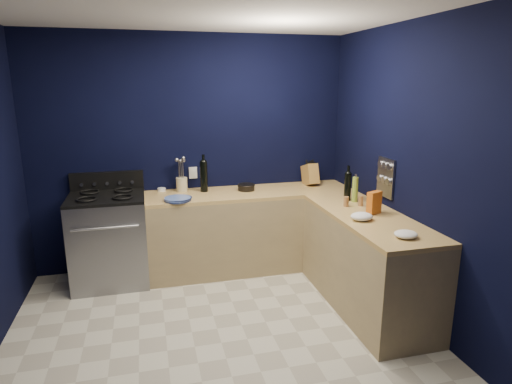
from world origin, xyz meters
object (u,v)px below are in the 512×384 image
object	(u,v)px
gas_range	(110,241)
crouton_bag	(374,203)
plate_stack	(178,199)
utensil_crock	(182,184)
knife_block	(310,175)

from	to	relation	value
gas_range	crouton_bag	xyz separation A→B (m)	(2.43, -1.10, 0.54)
plate_stack	utensil_crock	distance (m)	0.41
gas_range	knife_block	world-z (taller)	knife_block
plate_stack	gas_range	bearing A→B (deg)	165.04
utensil_crock	knife_block	xyz separation A→B (m)	(1.50, -0.05, 0.04)
plate_stack	knife_block	xyz separation A→B (m)	(1.58, 0.35, 0.10)
knife_block	crouton_bag	distance (m)	1.26
plate_stack	crouton_bag	xyz separation A→B (m)	(1.72, -0.91, 0.09)
gas_range	crouton_bag	bearing A→B (deg)	-24.28
plate_stack	utensil_crock	bearing A→B (deg)	78.75
utensil_crock	plate_stack	bearing A→B (deg)	-101.25
plate_stack	knife_block	distance (m)	1.62
gas_range	plate_stack	bearing A→B (deg)	-14.96
knife_block	plate_stack	bearing A→B (deg)	-171.58
utensil_crock	knife_block	world-z (taller)	knife_block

